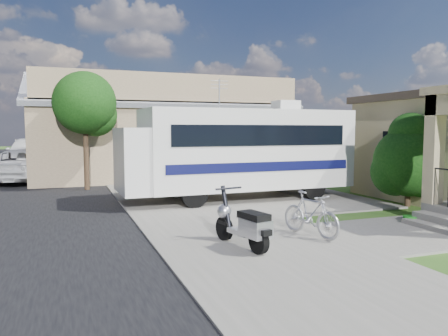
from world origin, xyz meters
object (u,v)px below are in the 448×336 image
object	(u,v)px
motorhome	(239,150)
shrub	(409,159)
bicycle	(310,217)
van	(30,153)
garden_hose	(411,220)
scooter	(244,225)
pickup_truck	(25,166)

from	to	relation	value
motorhome	shrub	world-z (taller)	motorhome
bicycle	van	distance (m)	22.16
shrub	bicycle	size ratio (longest dim) A/B	1.79
shrub	garden_hose	bearing A→B (deg)	-131.41
van	bicycle	bearing A→B (deg)	-71.73
motorhome	scooter	xyz separation A→B (m)	(-2.22, -5.75, -1.18)
shrub	bicycle	xyz separation A→B (m)	(-4.99, -2.51, -0.98)
scooter	bicycle	xyz separation A→B (m)	(1.70, 0.38, -0.03)
garden_hose	shrub	bearing A→B (deg)	48.59
motorhome	shrub	bearing A→B (deg)	-33.93
scooter	motorhome	bearing A→B (deg)	57.40
scooter	garden_hose	xyz separation A→B (m)	(4.88, 0.84, -0.42)
scooter	garden_hose	world-z (taller)	scooter
shrub	scooter	xyz separation A→B (m)	(-6.70, -2.90, -0.96)
motorhome	pickup_truck	world-z (taller)	motorhome
bicycle	garden_hose	bearing A→B (deg)	-6.91
scooter	bicycle	world-z (taller)	scooter
shrub	pickup_truck	size ratio (longest dim) A/B	0.53
motorhome	bicycle	world-z (taller)	motorhome
bicycle	garden_hose	distance (m)	3.24
motorhome	garden_hose	bearing A→B (deg)	-62.95
pickup_truck	scooter	bearing A→B (deg)	119.16
motorhome	bicycle	distance (m)	5.52
pickup_truck	motorhome	bearing A→B (deg)	141.12
shrub	van	size ratio (longest dim) A/B	0.46
bicycle	pickup_truck	bearing A→B (deg)	101.02
shrub	pickup_truck	distance (m)	15.90
garden_hose	motorhome	bearing A→B (deg)	118.47
pickup_truck	garden_hose	distance (m)	16.22
bicycle	van	size ratio (longest dim) A/B	0.26
bicycle	garden_hose	xyz separation A→B (m)	(3.18, 0.46, -0.40)
scooter	van	bearing A→B (deg)	92.05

